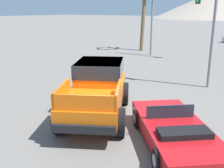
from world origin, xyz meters
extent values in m
plane|color=slate|center=(0.00, 0.00, 0.00)|extent=(320.00, 320.00, 0.00)
cube|color=orange|center=(-0.42, -0.38, 0.83)|extent=(4.07, 5.15, 0.60)
cube|color=orange|center=(-0.91, 0.46, 1.55)|extent=(2.58, 2.72, 0.83)
cube|color=#1E2833|center=(-0.91, 0.46, 1.70)|extent=(2.63, 2.78, 0.53)
cube|color=orange|center=(-0.53, -2.01, 1.37)|extent=(1.04, 1.72, 0.48)
cube|color=orange|center=(1.04, -1.10, 1.37)|extent=(1.04, 1.72, 0.48)
cube|color=orange|center=(0.72, -2.37, 1.37)|extent=(1.61, 0.98, 0.48)
cube|color=black|center=(-1.67, 1.76, 0.65)|extent=(1.69, 1.07, 0.24)
cube|color=black|center=(0.82, -2.53, 0.65)|extent=(1.69, 1.07, 0.24)
cylinder|color=black|center=(-2.03, 0.43, 0.47)|extent=(0.75, 0.98, 0.94)
cylinder|color=#232326|center=(-2.03, 0.43, 0.47)|extent=(0.55, 0.62, 0.52)
cylinder|color=black|center=(-0.33, 1.41, 0.47)|extent=(0.75, 0.98, 0.94)
cylinder|color=#232326|center=(-0.33, 1.41, 0.47)|extent=(0.55, 0.62, 0.52)
cylinder|color=black|center=(-0.52, -2.18, 0.47)|extent=(0.75, 0.98, 0.94)
cylinder|color=#232326|center=(-0.52, -2.18, 0.47)|extent=(0.55, 0.62, 0.52)
cylinder|color=black|center=(1.18, -1.19, 0.47)|extent=(0.75, 0.98, 0.94)
cylinder|color=#232326|center=(1.18, -1.19, 0.47)|extent=(0.55, 0.62, 0.52)
cube|color=#B21419|center=(2.80, -0.68, 0.41)|extent=(4.18, 4.39, 0.48)
cube|color=#1E2833|center=(2.48, -0.32, 0.86)|extent=(1.18, 1.05, 0.41)
cube|color=black|center=(3.29, -1.24, 0.73)|extent=(1.47, 1.39, 0.16)
cylinder|color=black|center=(1.28, -0.25, 0.30)|extent=(0.57, 0.60, 0.61)
cylinder|color=#9E9EA3|center=(1.28, -0.25, 0.30)|extent=(0.40, 0.40, 0.33)
cylinder|color=black|center=(2.56, 0.89, 0.30)|extent=(0.57, 0.60, 0.61)
cylinder|color=#9E9EA3|center=(2.56, 0.89, 0.30)|extent=(0.40, 0.40, 0.33)
cylinder|color=black|center=(3.04, -2.24, 0.30)|extent=(0.57, 0.60, 0.61)
cylinder|color=#9E9EA3|center=(3.04, -2.24, 0.30)|extent=(0.40, 0.40, 0.33)
cylinder|color=black|center=(4.32, -1.11, 0.30)|extent=(0.57, 0.60, 0.61)
cylinder|color=#9E9EA3|center=(4.32, -1.11, 0.30)|extent=(0.40, 0.40, 0.33)
cylinder|color=slate|center=(-5.29, 13.41, 2.78)|extent=(0.16, 0.16, 5.57)
sphere|color=green|center=(-1.42, 13.26, 4.55)|extent=(0.20, 0.20, 0.20)
cylinder|color=slate|center=(1.85, 6.11, 3.57)|extent=(0.14, 0.14, 7.14)
cylinder|color=brown|center=(-7.40, 15.66, 3.19)|extent=(0.36, 0.82, 6.38)
cone|color=gray|center=(-27.71, 128.79, 7.09)|extent=(64.63, 64.63, 14.18)
camera|label=1|loc=(5.43, -7.59, 3.92)|focal=42.00mm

